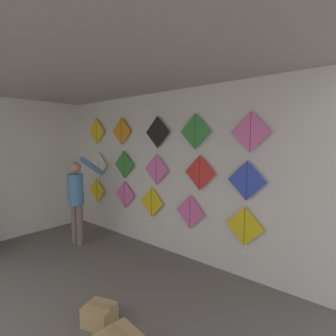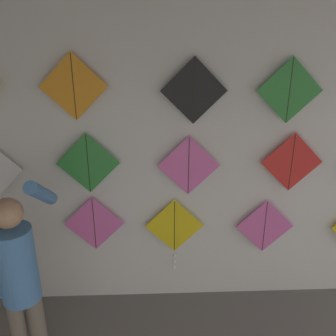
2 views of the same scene
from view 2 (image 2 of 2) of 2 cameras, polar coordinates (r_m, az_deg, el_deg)
The scene contains 11 objects.
back_panel at distance 3.40m, azimuth 2.40°, elevation 0.05°, with size 5.87×0.06×2.80m, color silver.
shopkeeper at distance 2.99m, azimuth -21.64°, elevation -15.15°, with size 0.42×0.62×1.68m.
kite_1 at distance 3.58m, azimuth -11.19°, elevation -8.34°, with size 0.55×0.01×0.55m.
kite_2 at distance 3.58m, azimuth 0.98°, elevation -9.37°, with size 0.55×0.04×0.76m.
kite_3 at distance 3.72m, azimuth 14.51°, elevation -8.62°, with size 0.55×0.01×0.55m.
kite_6 at distance 3.32m, azimuth -12.09°, elevation 0.69°, with size 0.55×0.01×0.55m.
kite_7 at distance 3.30m, azimuth 3.16°, elevation 0.33°, with size 0.55×0.01×0.55m.
kite_8 at distance 3.50m, azimuth 18.33°, elevation 0.83°, with size 0.55×0.01×0.55m.
kite_11 at distance 3.16m, azimuth -14.20°, elevation 11.92°, with size 0.55×0.01×0.55m.
kite_12 at distance 3.12m, azimuth 3.97°, elevation 11.65°, with size 0.55×0.01×0.55m.
kite_13 at distance 3.30m, azimuth 18.04°, elevation 11.15°, with size 0.55×0.01×0.55m.
Camera 2 is at (-0.27, 0.99, 2.69)m, focal length 40.00 mm.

